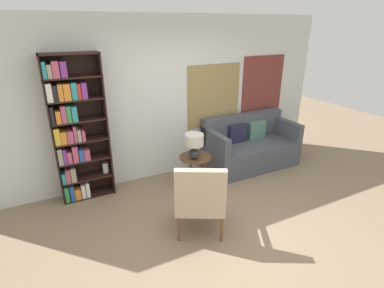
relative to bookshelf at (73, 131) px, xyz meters
The scene contains 7 objects.
ground_plane 2.59m from the bookshelf, 51.60° to the right, with size 14.00×14.00×0.00m, color #847056.
wall_back 1.56m from the bookshelf, ahead, with size 6.40×0.08×2.70m.
bookshelf is the anchor object (origin of this frame).
armchair 2.12m from the bookshelf, 53.87° to the right, with size 0.81×0.80×0.99m.
couch 3.13m from the bookshelf, ahead, with size 1.73×0.83×0.95m.
side_table 1.90m from the bookshelf, 17.90° to the right, with size 0.51×0.51×0.56m.
table_lamp 1.79m from the bookshelf, 20.42° to the right, with size 0.30×0.30×0.41m.
Camera 1 is at (-1.78, -2.59, 2.55)m, focal length 28.00 mm.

